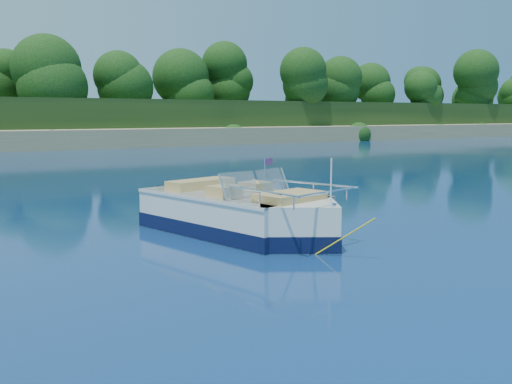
% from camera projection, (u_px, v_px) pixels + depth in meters
% --- Properties ---
extents(ground, '(160.00, 160.00, 0.00)m').
position_uv_depth(ground, '(362.00, 230.00, 13.32)').
color(ground, '#0A2347').
rests_on(ground, ground).
extents(treeline, '(150.00, 7.12, 8.19)m').
position_uv_depth(treeline, '(29.00, 80.00, 47.28)').
color(treeline, '#322010').
rests_on(treeline, ground).
extents(motorboat, '(3.20, 6.17, 2.10)m').
position_uv_depth(motorboat, '(245.00, 217.00, 12.81)').
color(motorboat, white).
rests_on(motorboat, ground).
extents(tow_tube, '(1.57, 1.57, 0.33)m').
position_uv_depth(tow_tube, '(253.00, 210.00, 15.52)').
color(tow_tube, '#FFE103').
rests_on(tow_tube, ground).
extents(boy, '(0.67, 0.79, 1.43)m').
position_uv_depth(boy, '(251.00, 213.00, 15.55)').
color(boy, tan).
rests_on(boy, ground).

